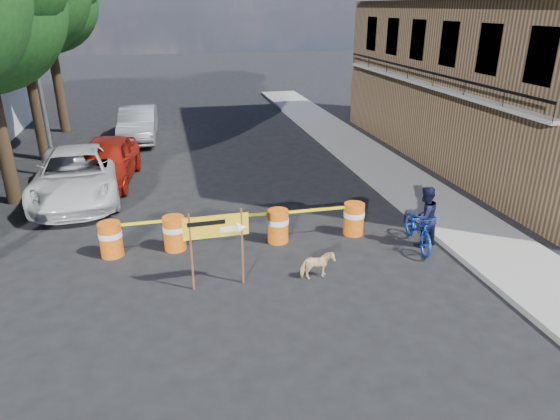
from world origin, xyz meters
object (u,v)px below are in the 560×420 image
barrel_far_right (354,218)px  suv_white (77,175)px  barrel_mid_left (174,232)px  barrel_far_left (111,239)px  sedan_red (106,161)px  sedan_silver (138,124)px  detour_sign (225,231)px  bicycle (420,212)px  pedestrian (424,217)px  dog (317,265)px  barrel_mid_right (278,225)px

barrel_far_right → suv_white: bearing=148.8°
barrel_mid_left → barrel_far_right: 4.85m
barrel_far_left → sedan_red: 6.03m
sedan_silver → detour_sign: bearing=-78.6°
barrel_mid_left → bicycle: bicycle is taller
pedestrian → dog: pedestrian is taller
dog → bicycle: bearing=-76.8°
barrel_far_right → pedestrian: size_ratio=0.55×
barrel_far_left → dog: (4.74, -2.25, -0.14)m
barrel_far_left → bicycle: 7.92m
barrel_far_left → barrel_mid_right: (4.28, -0.14, 0.00)m
barrel_far_right → barrel_far_left: bearing=178.7°
barrel_far_right → detour_sign: (-3.78, -1.96, 0.88)m
bicycle → suv_white: bicycle is taller
barrel_far_left → barrel_mid_right: bearing=-1.8°
barrel_far_right → detour_sign: bearing=-152.6°
barrel_far_right → barrel_mid_left: bearing=178.1°
sedan_red → barrel_mid_left: bearing=-63.2°
dog → sedan_silver: size_ratio=0.17×
dog → sedan_red: size_ratio=0.17×
barrel_mid_right → sedan_red: size_ratio=0.20×
barrel_mid_right → barrel_far_left: bearing=178.2°
suv_white → sedan_red: size_ratio=1.22×
pedestrian → barrel_far_left: bearing=-26.4°
detour_sign → pedestrian: (5.29, 0.88, -0.53)m
barrel_mid_right → pedestrian: size_ratio=0.55×
barrel_far_left → suv_white: 4.78m
suv_white → sedan_red: bearing=58.4°
suv_white → bicycle: bearing=-34.7°
detour_sign → suv_white: detour_sign is taller
bicycle → detour_sign: bearing=-161.5°
barrel_mid_right → suv_white: bearing=140.2°
barrel_far_right → suv_white: suv_white is taller
bicycle → suv_white: (-9.17, 5.80, -0.19)m
sedan_red → barrel_far_right: bearing=-34.2°
barrel_mid_left → suv_white: suv_white is taller
bicycle → barrel_mid_left: bearing=177.5°
dog → barrel_mid_right: bearing=6.9°
sedan_silver → sedan_red: bearing=-96.3°
barrel_far_left → sedan_red: sedan_red is taller
sedan_red → barrel_far_left: bearing=-77.5°
sedan_silver → bicycle: bearing=-58.5°
pedestrian → suv_white: bearing=-49.6°
bicycle → sedan_red: bicycle is taller
barrel_mid_right → dog: size_ratio=1.16×
detour_sign → suv_white: (-4.01, 6.67, -0.56)m
detour_sign → bicycle: 5.25m
dog → barrel_far_right: bearing=-43.9°
detour_sign → barrel_far_left: bearing=139.6°
bicycle → dog: bicycle is taller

